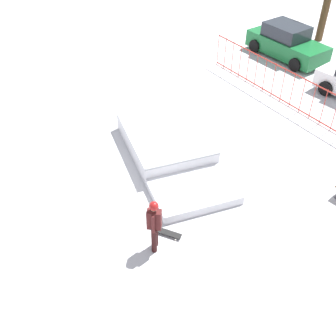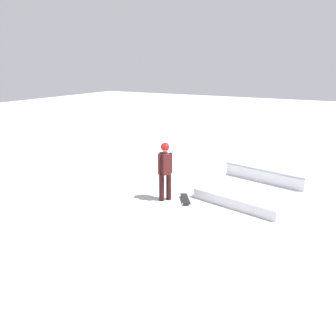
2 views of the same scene
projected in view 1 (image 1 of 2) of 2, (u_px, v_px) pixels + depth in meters
name	position (u px, v px, depth m)	size (l,w,h in m)	color
ground_plane	(168.00, 168.00, 14.13)	(60.00, 60.00, 0.00)	silver
skate_ramp	(170.00, 148.00, 14.51)	(5.83, 3.68, 0.74)	silver
skater	(154.00, 222.00, 10.81)	(0.41, 0.43, 1.73)	black
skateboard	(168.00, 233.00, 11.76)	(0.77, 0.62, 0.09)	black
perimeter_fence	(307.00, 98.00, 16.30)	(11.24, 0.32, 1.50)	#B22D23
parked_car_green	(287.00, 43.00, 20.64)	(4.19, 2.12, 1.60)	#196B33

